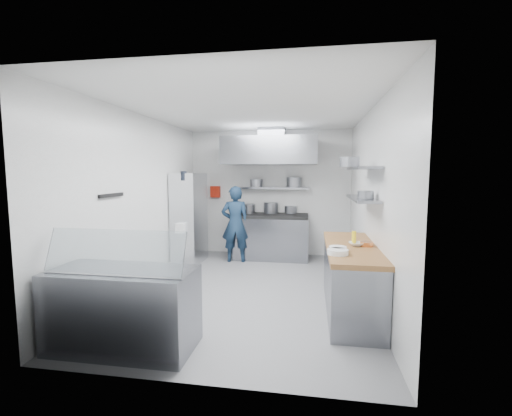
% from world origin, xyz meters
% --- Properties ---
extents(floor, '(5.00, 5.00, 0.00)m').
position_xyz_m(floor, '(0.00, 0.00, 0.00)').
color(floor, slate).
rests_on(floor, ground).
extents(ceiling, '(5.00, 5.00, 0.00)m').
position_xyz_m(ceiling, '(0.00, 0.00, 2.80)').
color(ceiling, silver).
rests_on(ceiling, wall_back).
extents(wall_back, '(3.60, 2.80, 0.02)m').
position_xyz_m(wall_back, '(0.00, 2.50, 1.40)').
color(wall_back, white).
rests_on(wall_back, floor).
extents(wall_front, '(3.60, 2.80, 0.02)m').
position_xyz_m(wall_front, '(0.00, -2.50, 1.40)').
color(wall_front, white).
rests_on(wall_front, floor).
extents(wall_left, '(2.80, 5.00, 0.02)m').
position_xyz_m(wall_left, '(-1.80, 0.00, 1.40)').
color(wall_left, white).
rests_on(wall_left, floor).
extents(wall_right, '(2.80, 5.00, 0.02)m').
position_xyz_m(wall_right, '(1.80, 0.00, 1.40)').
color(wall_right, white).
rests_on(wall_right, floor).
extents(gas_range, '(1.60, 0.80, 0.90)m').
position_xyz_m(gas_range, '(0.10, 2.10, 0.45)').
color(gas_range, gray).
rests_on(gas_range, floor).
extents(cooktop, '(1.57, 0.78, 0.06)m').
position_xyz_m(cooktop, '(0.10, 2.10, 0.93)').
color(cooktop, black).
rests_on(cooktop, gas_range).
extents(stock_pot_left, '(0.30, 0.30, 0.20)m').
position_xyz_m(stock_pot_left, '(-0.44, 2.27, 1.06)').
color(stock_pot_left, slate).
rests_on(stock_pot_left, cooktop).
extents(stock_pot_mid, '(0.32, 0.32, 0.24)m').
position_xyz_m(stock_pot_mid, '(0.05, 2.34, 1.08)').
color(stock_pot_mid, slate).
rests_on(stock_pot_mid, cooktop).
extents(stock_pot_right, '(0.27, 0.27, 0.16)m').
position_xyz_m(stock_pot_right, '(0.50, 2.40, 1.04)').
color(stock_pot_right, slate).
rests_on(stock_pot_right, cooktop).
extents(over_range_shelf, '(1.60, 0.30, 0.04)m').
position_xyz_m(over_range_shelf, '(0.10, 2.34, 1.52)').
color(over_range_shelf, gray).
rests_on(over_range_shelf, wall_back).
extents(shelf_pot_a, '(0.28, 0.28, 0.18)m').
position_xyz_m(shelf_pot_a, '(-0.27, 2.30, 1.63)').
color(shelf_pot_a, slate).
rests_on(shelf_pot_a, over_range_shelf).
extents(shelf_pot_b, '(0.33, 0.33, 0.22)m').
position_xyz_m(shelf_pot_b, '(0.56, 2.38, 1.65)').
color(shelf_pot_b, slate).
rests_on(shelf_pot_b, over_range_shelf).
extents(extractor_hood, '(1.90, 1.15, 0.55)m').
position_xyz_m(extractor_hood, '(0.10, 1.93, 2.30)').
color(extractor_hood, gray).
rests_on(extractor_hood, wall_back).
extents(hood_duct, '(0.55, 0.55, 0.24)m').
position_xyz_m(hood_duct, '(0.10, 2.15, 2.68)').
color(hood_duct, slate).
rests_on(hood_duct, extractor_hood).
extents(red_firebox, '(0.22, 0.10, 0.26)m').
position_xyz_m(red_firebox, '(-1.25, 2.44, 1.42)').
color(red_firebox, '#B31F0E').
rests_on(red_firebox, wall_back).
extents(chef, '(0.63, 0.47, 1.59)m').
position_xyz_m(chef, '(-0.61, 1.68, 0.79)').
color(chef, '#15283F').
rests_on(chef, floor).
extents(wire_rack, '(0.50, 0.90, 1.85)m').
position_xyz_m(wire_rack, '(-1.53, 1.47, 0.93)').
color(wire_rack, silver).
rests_on(wire_rack, floor).
extents(rack_bin_a, '(0.17, 0.21, 0.19)m').
position_xyz_m(rack_bin_a, '(-1.53, 1.00, 0.80)').
color(rack_bin_a, white).
rests_on(rack_bin_a, wire_rack).
extents(rack_bin_b, '(0.14, 0.18, 0.16)m').
position_xyz_m(rack_bin_b, '(-1.53, 1.32, 1.30)').
color(rack_bin_b, yellow).
rests_on(rack_bin_b, wire_rack).
extents(rack_jar, '(0.12, 0.12, 0.18)m').
position_xyz_m(rack_jar, '(-1.48, 1.06, 1.80)').
color(rack_jar, black).
rests_on(rack_jar, wire_rack).
extents(knife_strip, '(0.04, 0.55, 0.05)m').
position_xyz_m(knife_strip, '(-1.78, -0.90, 1.55)').
color(knife_strip, black).
rests_on(knife_strip, wall_left).
extents(prep_counter_base, '(0.62, 2.00, 0.84)m').
position_xyz_m(prep_counter_base, '(1.48, -0.60, 0.42)').
color(prep_counter_base, gray).
rests_on(prep_counter_base, floor).
extents(prep_counter_top, '(0.65, 2.04, 0.06)m').
position_xyz_m(prep_counter_top, '(1.48, -0.60, 0.87)').
color(prep_counter_top, olive).
rests_on(prep_counter_top, prep_counter_base).
extents(plate_stack_a, '(0.25, 0.25, 0.06)m').
position_xyz_m(plate_stack_a, '(1.26, -1.16, 0.93)').
color(plate_stack_a, white).
rests_on(plate_stack_a, prep_counter_top).
extents(plate_stack_b, '(0.21, 0.21, 0.06)m').
position_xyz_m(plate_stack_b, '(1.27, -1.00, 0.93)').
color(plate_stack_b, white).
rests_on(plate_stack_b, prep_counter_top).
extents(copper_pan, '(0.17, 0.17, 0.06)m').
position_xyz_m(copper_pan, '(1.67, -0.64, 0.93)').
color(copper_pan, '#CA7239').
rests_on(copper_pan, prep_counter_top).
extents(squeeze_bottle, '(0.06, 0.06, 0.18)m').
position_xyz_m(squeeze_bottle, '(1.52, -0.55, 0.99)').
color(squeeze_bottle, yellow).
rests_on(squeeze_bottle, prep_counter_top).
extents(mixing_bowl, '(0.21, 0.21, 0.05)m').
position_xyz_m(mixing_bowl, '(1.54, -0.63, 0.92)').
color(mixing_bowl, white).
rests_on(mixing_bowl, prep_counter_top).
extents(wall_shelf_lower, '(0.30, 1.30, 0.04)m').
position_xyz_m(wall_shelf_lower, '(1.64, -0.30, 1.50)').
color(wall_shelf_lower, gray).
rests_on(wall_shelf_lower, wall_right).
extents(wall_shelf_upper, '(0.30, 1.30, 0.04)m').
position_xyz_m(wall_shelf_upper, '(1.64, -0.30, 1.92)').
color(wall_shelf_upper, gray).
rests_on(wall_shelf_upper, wall_right).
extents(shelf_pot_c, '(0.21, 0.21, 0.10)m').
position_xyz_m(shelf_pot_c, '(1.65, -0.54, 1.57)').
color(shelf_pot_c, slate).
rests_on(shelf_pot_c, wall_shelf_lower).
extents(shelf_pot_d, '(0.28, 0.28, 0.14)m').
position_xyz_m(shelf_pot_d, '(1.47, -0.16, 2.01)').
color(shelf_pot_d, slate).
rests_on(shelf_pot_d, wall_shelf_upper).
extents(display_case, '(1.50, 0.70, 0.85)m').
position_xyz_m(display_case, '(-1.00, -2.00, 0.42)').
color(display_case, gray).
rests_on(display_case, floor).
extents(display_glass, '(1.47, 0.19, 0.42)m').
position_xyz_m(display_glass, '(-1.00, -2.12, 1.07)').
color(display_glass, silver).
rests_on(display_glass, display_case).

